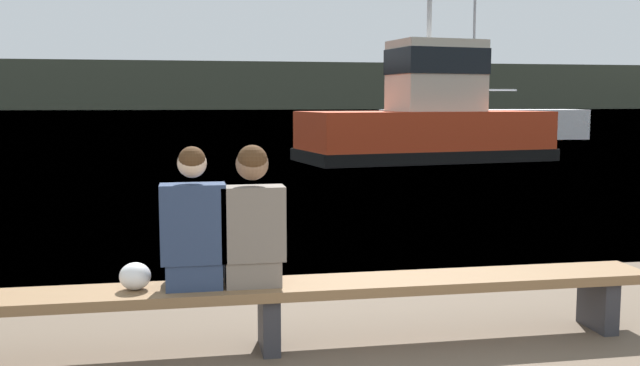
{
  "coord_description": "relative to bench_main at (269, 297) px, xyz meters",
  "views": [
    {
      "loc": [
        -1.17,
        -2.29,
        1.73
      ],
      "look_at": [
        0.27,
        5.52,
        0.81
      ],
      "focal_mm": 40.0,
      "sensor_mm": 36.0,
      "label": 1
    }
  ],
  "objects": [
    {
      "name": "person_right",
      "position": [
        -0.11,
        0.0,
        0.52
      ],
      "size": [
        0.43,
        0.4,
        0.97
      ],
      "color": "#70665B",
      "rests_on": "bench_main"
    },
    {
      "name": "person_left",
      "position": [
        -0.51,
        0.0,
        0.5
      ],
      "size": [
        0.43,
        0.39,
        0.97
      ],
      "color": "navy",
      "rests_on": "bench_main"
    },
    {
      "name": "tugboat_red",
      "position": [
        6.36,
        15.19,
        0.72
      ],
      "size": [
        7.66,
        4.11,
        5.63
      ],
      "rotation": [
        0.0,
        0.0,
        1.73
      ],
      "color": "red",
      "rests_on": "water_surface"
    },
    {
      "name": "shopping_bag",
      "position": [
        -0.9,
        0.02,
        0.18
      ],
      "size": [
        0.21,
        0.19,
        0.19
      ],
      "color": "white",
      "rests_on": "bench_main"
    },
    {
      "name": "water_surface",
      "position": [
        0.64,
        121.99,
        -0.38
      ],
      "size": [
        240.0,
        240.0,
        0.0
      ],
      "primitive_type": "plane",
      "color": "teal",
      "rests_on": "ground"
    },
    {
      "name": "moored_sailboat",
      "position": [
        12.88,
        26.4,
        0.31
      ],
      "size": [
        9.42,
        3.44,
        7.17
      ],
      "rotation": [
        0.0,
        0.0,
        1.48
      ],
      "color": "silver",
      "rests_on": "water_surface"
    },
    {
      "name": "far_shoreline",
      "position": [
        0.64,
        149.4,
        4.58
      ],
      "size": [
        600.0,
        12.0,
        9.92
      ],
      "primitive_type": "cube",
      "color": "#424738",
      "rests_on": "ground"
    },
    {
      "name": "bench_main",
      "position": [
        0.0,
        0.0,
        0.0
      ],
      "size": [
        5.64,
        0.47,
        0.46
      ],
      "color": "brown",
      "rests_on": "ground"
    }
  ]
}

